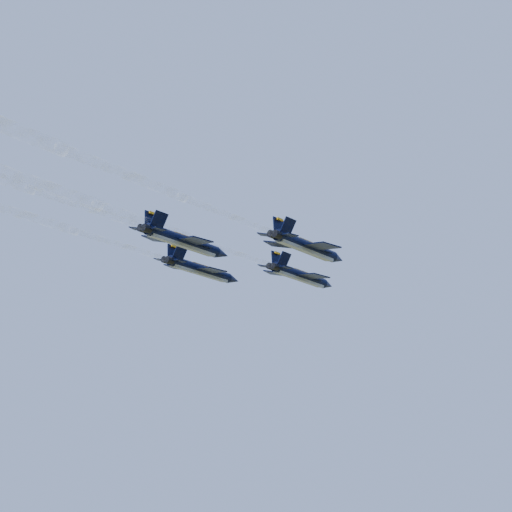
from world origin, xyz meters
The scene contains 4 objects.
jet_lead centered at (3.93, 15.17, 99.82)m, with size 11.56×15.44×3.97m.
jet_left centered at (-6.74, 4.12, 99.82)m, with size 11.56×15.44×3.97m.
jet_right centered at (12.25, 2.12, 99.82)m, with size 11.56×15.44×3.97m.
jet_slot centered at (0.15, -8.54, 99.82)m, with size 11.56×15.44×3.97m.
Camera 1 is at (55.37, -77.01, 72.98)m, focal length 50.00 mm.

